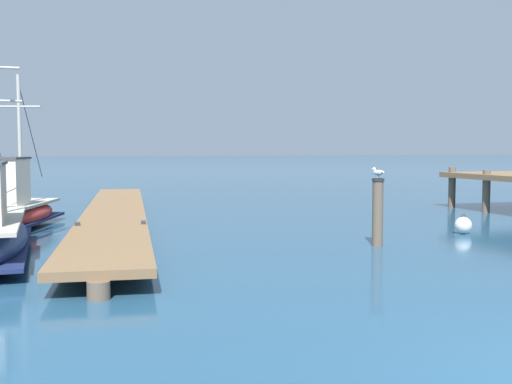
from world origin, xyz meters
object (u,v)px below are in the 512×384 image
object	(u,v)px
fishing_boat_0	(17,208)
mooring_buoy	(463,225)
perched_seagull	(378,172)
mooring_piling	(378,211)

from	to	relation	value
fishing_boat_0	mooring_buoy	world-z (taller)	fishing_boat_0
perched_seagull	mooring_buoy	size ratio (longest dim) A/B	0.64
fishing_boat_0	mooring_piling	world-z (taller)	fishing_boat_0
fishing_boat_0	mooring_piling	bearing A→B (deg)	-32.29
fishing_boat_0	perched_seagull	distance (m)	10.55
mooring_piling	perched_seagull	world-z (taller)	perched_seagull
fishing_boat_0	perched_seagull	world-z (taller)	fishing_boat_0
mooring_buoy	perched_seagull	bearing A→B (deg)	-156.28
mooring_piling	perched_seagull	bearing A→B (deg)	-58.42
fishing_boat_0	perched_seagull	size ratio (longest dim) A/B	13.89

